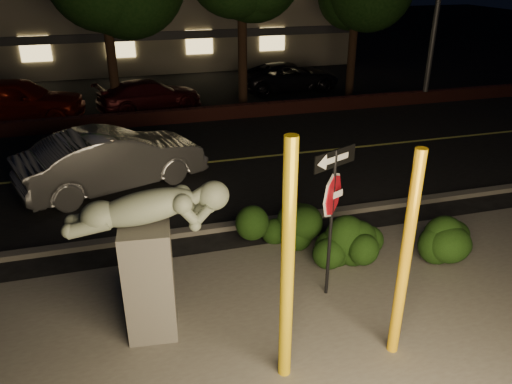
% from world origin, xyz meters
% --- Properties ---
extents(ground, '(90.00, 90.00, 0.00)m').
position_xyz_m(ground, '(0.00, 10.00, 0.00)').
color(ground, black).
rests_on(ground, ground).
extents(patio, '(14.00, 6.00, 0.02)m').
position_xyz_m(patio, '(0.00, -1.00, 0.01)').
color(patio, '#4C4944').
rests_on(patio, ground).
extents(road, '(80.00, 8.00, 0.01)m').
position_xyz_m(road, '(0.00, 7.00, 0.01)').
color(road, black).
rests_on(road, ground).
extents(lane_marking, '(80.00, 0.12, 0.00)m').
position_xyz_m(lane_marking, '(0.00, 7.00, 0.02)').
color(lane_marking, '#C6C64F').
rests_on(lane_marking, road).
extents(curb, '(80.00, 0.25, 0.12)m').
position_xyz_m(curb, '(0.00, 2.90, 0.06)').
color(curb, '#4C4944').
rests_on(curb, ground).
extents(brick_wall, '(40.00, 0.35, 0.50)m').
position_xyz_m(brick_wall, '(0.00, 11.30, 0.25)').
color(brick_wall, '#401814').
rests_on(brick_wall, ground).
extents(parking_lot, '(40.00, 12.00, 0.01)m').
position_xyz_m(parking_lot, '(0.00, 17.00, 0.01)').
color(parking_lot, black).
rests_on(parking_lot, ground).
extents(building, '(22.00, 10.20, 4.00)m').
position_xyz_m(building, '(0.00, 24.99, 2.00)').
color(building, gray).
rests_on(building, ground).
extents(yellow_pole_left, '(0.18, 0.18, 3.66)m').
position_xyz_m(yellow_pole_left, '(-0.59, -1.54, 1.83)').
color(yellow_pole_left, gold).
rests_on(yellow_pole_left, ground).
extents(yellow_pole_right, '(0.17, 0.17, 3.33)m').
position_xyz_m(yellow_pole_right, '(1.18, -1.55, 1.66)').
color(yellow_pole_right, yellow).
rests_on(yellow_pole_right, ground).
extents(signpost, '(0.87, 0.41, 2.77)m').
position_xyz_m(signpost, '(0.76, 0.07, 1.97)').
color(signpost, black).
rests_on(signpost, ground).
extents(sculpture, '(2.42, 0.88, 2.58)m').
position_xyz_m(sculpture, '(-2.28, -0.09, 1.59)').
color(sculpture, '#4C4944').
rests_on(sculpture, ground).
extents(hedge_center, '(2.14, 1.42, 1.02)m').
position_xyz_m(hedge_center, '(0.35, 1.84, 0.51)').
color(hedge_center, black).
rests_on(hedge_center, ground).
extents(hedge_right, '(1.82, 1.01, 1.17)m').
position_xyz_m(hedge_right, '(1.52, 0.75, 0.59)').
color(hedge_right, black).
rests_on(hedge_right, ground).
extents(hedge_far_right, '(1.46, 1.00, 0.95)m').
position_xyz_m(hedge_far_right, '(3.34, 0.48, 0.48)').
color(hedge_far_right, black).
rests_on(hedge_far_right, ground).
extents(silver_sedan, '(5.05, 3.18, 1.57)m').
position_xyz_m(silver_sedan, '(-2.77, 5.95, 0.79)').
color(silver_sedan, '#9E9EA2').
rests_on(silver_sedan, ground).
extents(parked_car_red, '(5.03, 2.71, 1.63)m').
position_xyz_m(parked_car_red, '(-6.05, 13.11, 0.81)').
color(parked_car_red, maroon).
rests_on(parked_car_red, ground).
extents(parked_car_darkred, '(4.47, 2.73, 1.21)m').
position_xyz_m(parked_car_darkred, '(-1.20, 13.32, 0.60)').
color(parked_car_darkred, '#3C0C10').
rests_on(parked_car_darkred, ground).
extents(parked_car_dark, '(4.58, 2.18, 1.26)m').
position_xyz_m(parked_car_dark, '(5.27, 14.94, 0.63)').
color(parked_car_dark, black).
rests_on(parked_car_dark, ground).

